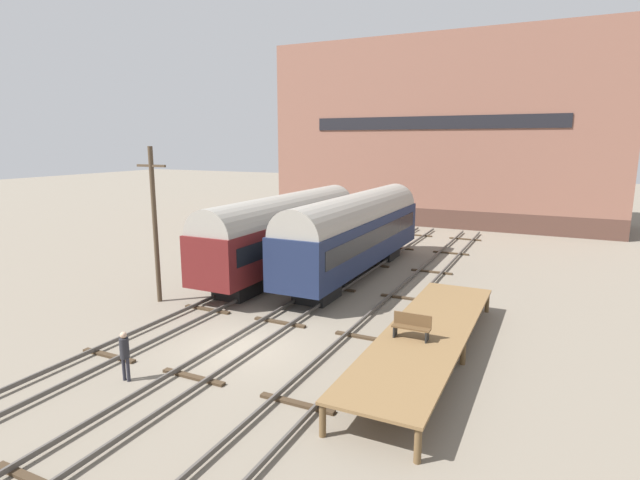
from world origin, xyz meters
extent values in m
plane|color=slate|center=(0.00, 0.00, 0.00)|extent=(200.00, 200.00, 0.00)
cube|color=#4C4742|center=(-4.84, 0.00, 0.18)|extent=(0.08, 60.00, 0.16)
cube|color=#4C4742|center=(-3.41, 0.00, 0.18)|extent=(0.08, 60.00, 0.16)
cube|color=#3D2D1E|center=(-4.13, -3.00, 0.05)|extent=(2.60, 0.24, 0.10)
cube|color=#3D2D1E|center=(-4.13, 3.00, 0.05)|extent=(2.60, 0.24, 0.10)
cube|color=#3D2D1E|center=(-4.13, 9.00, 0.05)|extent=(2.60, 0.24, 0.10)
cube|color=#3D2D1E|center=(-4.13, 15.00, 0.05)|extent=(2.60, 0.24, 0.10)
cube|color=#3D2D1E|center=(-4.13, 21.00, 0.05)|extent=(2.60, 0.24, 0.10)
cube|color=#3D2D1E|center=(-4.13, 27.00, 0.05)|extent=(2.60, 0.24, 0.10)
cube|color=#4C4742|center=(-0.72, 0.00, 0.18)|extent=(0.08, 60.00, 0.16)
cube|color=#4C4742|center=(0.72, 0.00, 0.18)|extent=(0.08, 60.00, 0.16)
cube|color=#3D2D1E|center=(0.00, -9.00, 0.05)|extent=(2.60, 0.24, 0.10)
cube|color=#3D2D1E|center=(0.00, -3.00, 0.05)|extent=(2.60, 0.24, 0.10)
cube|color=#3D2D1E|center=(0.00, 3.00, 0.05)|extent=(2.60, 0.24, 0.10)
cube|color=#3D2D1E|center=(0.00, 9.00, 0.05)|extent=(2.60, 0.24, 0.10)
cube|color=#3D2D1E|center=(0.00, 15.00, 0.05)|extent=(2.60, 0.24, 0.10)
cube|color=#3D2D1E|center=(0.00, 21.00, 0.05)|extent=(2.60, 0.24, 0.10)
cube|color=#3D2D1E|center=(0.00, 27.00, 0.05)|extent=(2.60, 0.24, 0.10)
cube|color=#4C4742|center=(3.41, 0.00, 0.18)|extent=(0.08, 60.00, 0.16)
cube|color=#4C4742|center=(4.84, 0.00, 0.18)|extent=(0.08, 60.00, 0.16)
cube|color=#3D2D1E|center=(4.13, -3.00, 0.05)|extent=(2.60, 0.24, 0.10)
cube|color=#3D2D1E|center=(4.13, 3.00, 0.05)|extent=(2.60, 0.24, 0.10)
cube|color=#3D2D1E|center=(4.13, 9.00, 0.05)|extent=(2.60, 0.24, 0.10)
cube|color=#3D2D1E|center=(4.13, 15.00, 0.05)|extent=(2.60, 0.24, 0.10)
cube|color=#3D2D1E|center=(4.13, 21.00, 0.05)|extent=(2.60, 0.24, 0.10)
cube|color=#3D2D1E|center=(4.13, 27.00, 0.05)|extent=(2.60, 0.24, 0.10)
cube|color=black|center=(0.00, 17.57, 0.50)|extent=(1.80, 2.40, 1.00)
cube|color=black|center=(0.00, 6.90, 0.50)|extent=(1.80, 2.40, 1.00)
cube|color=#192342|center=(0.00, 12.24, 2.34)|extent=(2.99, 16.41, 2.68)
cube|color=black|center=(0.00, 12.24, 2.66)|extent=(3.03, 15.10, 0.97)
cylinder|color=gray|center=(0.00, 12.24, 3.68)|extent=(2.84, 16.08, 2.84)
cube|color=black|center=(-4.13, 15.88, 0.50)|extent=(1.80, 2.40, 1.00)
cube|color=black|center=(-4.13, 5.67, 0.50)|extent=(1.80, 2.40, 1.00)
cube|color=#5B1919|center=(-4.13, 10.78, 2.31)|extent=(2.89, 15.70, 2.63)
cube|color=black|center=(-4.13, 10.78, 2.63)|extent=(2.93, 14.44, 0.95)
cylinder|color=gray|center=(-4.13, 10.78, 3.63)|extent=(2.74, 15.39, 2.74)
cube|color=brown|center=(6.95, 2.27, 1.05)|extent=(3.02, 13.21, 0.10)
cylinder|color=brown|center=(5.59, -4.18, 0.50)|extent=(0.20, 0.20, 1.00)
cylinder|color=brown|center=(8.31, -4.18, 0.50)|extent=(0.20, 0.20, 1.00)
cylinder|color=brown|center=(5.59, 8.73, 0.50)|extent=(0.20, 0.20, 1.00)
cylinder|color=brown|center=(8.31, 8.73, 0.50)|extent=(0.20, 0.20, 1.00)
cylinder|color=brown|center=(5.59, 2.27, 0.50)|extent=(0.20, 0.20, 1.00)
cylinder|color=brown|center=(8.31, 2.27, 0.50)|extent=(0.20, 0.20, 1.00)
cube|color=brown|center=(6.59, 1.21, 1.53)|extent=(1.40, 0.40, 0.06)
cube|color=brown|center=(6.59, 1.38, 1.78)|extent=(1.40, 0.06, 0.45)
cube|color=black|center=(6.00, 1.21, 1.30)|extent=(0.06, 0.40, 0.40)
cube|color=black|center=(7.19, 1.21, 1.30)|extent=(0.06, 0.40, 0.40)
cylinder|color=#282833|center=(-2.07, -4.14, 0.43)|extent=(0.12, 0.12, 0.85)
cylinder|color=#282833|center=(-1.87, -4.14, 0.43)|extent=(0.12, 0.12, 0.85)
cylinder|color=#232328|center=(-1.97, -4.14, 1.21)|extent=(0.32, 0.32, 0.71)
sphere|color=tan|center=(-1.97, -4.14, 1.68)|extent=(0.23, 0.23, 0.23)
cylinder|color=#473828|center=(-7.27, 3.08, 3.97)|extent=(0.24, 0.24, 7.95)
cube|color=#473828|center=(-7.27, 3.08, 7.00)|extent=(1.80, 0.12, 0.12)
cube|color=#4F342A|center=(-0.22, 37.09, 0.90)|extent=(33.47, 10.39, 1.80)
cube|color=brown|center=(-0.22, 37.09, 9.91)|extent=(33.47, 10.39, 16.21)
cube|color=black|center=(-0.22, 31.84, 9.91)|extent=(23.43, 0.10, 1.20)
camera|label=1|loc=(11.06, -15.68, 8.16)|focal=28.00mm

